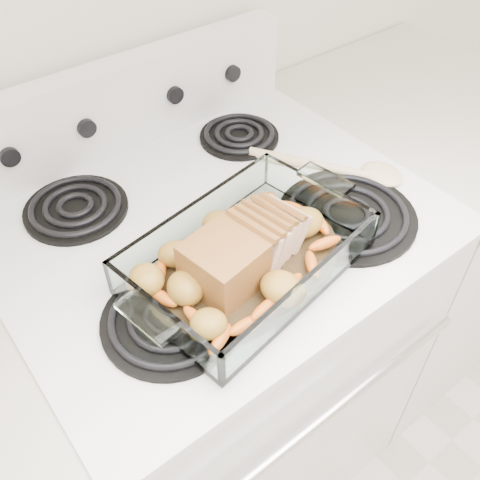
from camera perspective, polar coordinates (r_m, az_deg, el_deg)
electric_range at (r=1.33m, az=-2.38°, el=-11.85°), size 0.78×0.70×1.12m
counter_right at (r=1.67m, az=16.44°, el=0.15°), size 0.58×0.68×0.93m
baking_dish at (r=0.86m, az=0.82°, el=-2.10°), size 0.37×0.24×0.07m
pork_roast at (r=0.83m, az=-0.29°, el=-1.38°), size 0.22×0.10×0.08m
roast_vegetables at (r=0.87m, az=-0.94°, el=-0.35°), size 0.37×0.20×0.05m
wooden_spoon at (r=1.09m, az=11.59°, el=7.38°), size 0.20×0.27×0.02m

